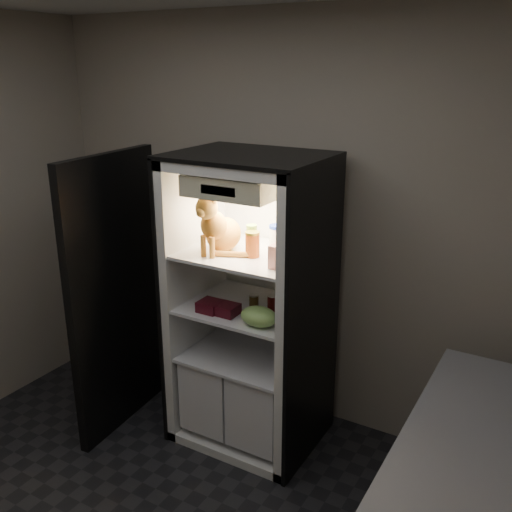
{
  "coord_description": "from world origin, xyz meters",
  "views": [
    {
      "loc": [
        1.68,
        -1.45,
        2.37
      ],
      "look_at": [
        0.06,
        1.32,
        1.28
      ],
      "focal_mm": 40.0,
      "sensor_mm": 36.0,
      "label": 1
    }
  ],
  "objects_px": {
    "soda_can_a": "(284,301)",
    "condiment_jar": "(254,300)",
    "salsa_jar": "(252,244)",
    "pepper_jar": "(290,240)",
    "parmesan_shaker": "(252,238)",
    "cream_carton": "(277,257)",
    "soda_can_c": "(272,304)",
    "refrigerator": "(253,323)",
    "mayo_tub": "(277,236)",
    "grape_bag": "(259,316)",
    "berry_box_left": "(210,306)",
    "tabby_cat": "(219,229)",
    "soda_can_b": "(292,307)",
    "berry_box_right": "(227,310)"
  },
  "relations": [
    {
      "from": "tabby_cat",
      "to": "pepper_jar",
      "type": "relative_size",
      "value": 1.94
    },
    {
      "from": "refrigerator",
      "to": "berry_box_right",
      "type": "bearing_deg",
      "value": -98.48
    },
    {
      "from": "mayo_tub",
      "to": "cream_carton",
      "type": "height_order",
      "value": "mayo_tub"
    },
    {
      "from": "soda_can_c",
      "to": "refrigerator",
      "type": "bearing_deg",
      "value": 156.58
    },
    {
      "from": "salsa_jar",
      "to": "berry_box_right",
      "type": "relative_size",
      "value": 1.22
    },
    {
      "from": "mayo_tub",
      "to": "tabby_cat",
      "type": "bearing_deg",
      "value": -133.46
    },
    {
      "from": "soda_can_c",
      "to": "salsa_jar",
      "type": "bearing_deg",
      "value": -160.69
    },
    {
      "from": "soda_can_a",
      "to": "berry_box_left",
      "type": "relative_size",
      "value": 0.92
    },
    {
      "from": "soda_can_c",
      "to": "berry_box_left",
      "type": "bearing_deg",
      "value": -153.93
    },
    {
      "from": "parmesan_shaker",
      "to": "cream_carton",
      "type": "bearing_deg",
      "value": -33.48
    },
    {
      "from": "pepper_jar",
      "to": "cream_carton",
      "type": "height_order",
      "value": "pepper_jar"
    },
    {
      "from": "soda_can_c",
      "to": "berry_box_right",
      "type": "xyz_separation_m",
      "value": [
        -0.22,
        -0.16,
        -0.03
      ]
    },
    {
      "from": "pepper_jar",
      "to": "berry_box_right",
      "type": "bearing_deg",
      "value": -141.56
    },
    {
      "from": "salsa_jar",
      "to": "condiment_jar",
      "type": "height_order",
      "value": "salsa_jar"
    },
    {
      "from": "refrigerator",
      "to": "soda_can_a",
      "type": "height_order",
      "value": "refrigerator"
    },
    {
      "from": "grape_bag",
      "to": "soda_can_c",
      "type": "bearing_deg",
      "value": 94.92
    },
    {
      "from": "berry_box_right",
      "to": "condiment_jar",
      "type": "bearing_deg",
      "value": 67.24
    },
    {
      "from": "grape_bag",
      "to": "berry_box_left",
      "type": "distance_m",
      "value": 0.36
    },
    {
      "from": "parmesan_shaker",
      "to": "berry_box_left",
      "type": "bearing_deg",
      "value": -130.97
    },
    {
      "from": "tabby_cat",
      "to": "berry_box_right",
      "type": "xyz_separation_m",
      "value": [
        0.11,
        -0.08,
        -0.46
      ]
    },
    {
      "from": "parmesan_shaker",
      "to": "grape_bag",
      "type": "relative_size",
      "value": 0.75
    },
    {
      "from": "pepper_jar",
      "to": "soda_can_a",
      "type": "height_order",
      "value": "pepper_jar"
    },
    {
      "from": "soda_can_a",
      "to": "grape_bag",
      "type": "relative_size",
      "value": 0.53
    },
    {
      "from": "parmesan_shaker",
      "to": "pepper_jar",
      "type": "bearing_deg",
      "value": 9.55
    },
    {
      "from": "cream_carton",
      "to": "soda_can_b",
      "type": "height_order",
      "value": "cream_carton"
    },
    {
      "from": "refrigerator",
      "to": "salsa_jar",
      "type": "height_order",
      "value": "refrigerator"
    },
    {
      "from": "salsa_jar",
      "to": "pepper_jar",
      "type": "height_order",
      "value": "pepper_jar"
    },
    {
      "from": "tabby_cat",
      "to": "mayo_tub",
      "type": "bearing_deg",
      "value": 48.42
    },
    {
      "from": "tabby_cat",
      "to": "condiment_jar",
      "type": "height_order",
      "value": "tabby_cat"
    },
    {
      "from": "tabby_cat",
      "to": "cream_carton",
      "type": "height_order",
      "value": "tabby_cat"
    },
    {
      "from": "berry_box_left",
      "to": "grape_bag",
      "type": "bearing_deg",
      "value": -3.96
    },
    {
      "from": "salsa_jar",
      "to": "grape_bag",
      "type": "relative_size",
      "value": 0.68
    },
    {
      "from": "grape_bag",
      "to": "tabby_cat",
      "type": "bearing_deg",
      "value": 160.85
    },
    {
      "from": "soda_can_a",
      "to": "soda_can_c",
      "type": "distance_m",
      "value": 0.08
    },
    {
      "from": "grape_bag",
      "to": "soda_can_a",
      "type": "bearing_deg",
      "value": 84.89
    },
    {
      "from": "soda_can_a",
      "to": "condiment_jar",
      "type": "distance_m",
      "value": 0.19
    },
    {
      "from": "condiment_jar",
      "to": "berry_box_left",
      "type": "distance_m",
      "value": 0.27
    },
    {
      "from": "mayo_tub",
      "to": "soda_can_b",
      "type": "xyz_separation_m",
      "value": [
        0.2,
        -0.17,
        -0.36
      ]
    },
    {
      "from": "pepper_jar",
      "to": "soda_can_c",
      "type": "height_order",
      "value": "pepper_jar"
    },
    {
      "from": "salsa_jar",
      "to": "soda_can_b",
      "type": "xyz_separation_m",
      "value": [
        0.23,
        0.07,
        -0.37
      ]
    },
    {
      "from": "cream_carton",
      "to": "berry_box_left",
      "type": "xyz_separation_m",
      "value": [
        -0.44,
        -0.02,
        -0.38
      ]
    },
    {
      "from": "mayo_tub",
      "to": "berry_box_left",
      "type": "height_order",
      "value": "mayo_tub"
    },
    {
      "from": "mayo_tub",
      "to": "berry_box_left",
      "type": "relative_size",
      "value": 1.08
    },
    {
      "from": "soda_can_b",
      "to": "soda_can_c",
      "type": "relative_size",
      "value": 1.02
    },
    {
      "from": "mayo_tub",
      "to": "grape_bag",
      "type": "distance_m",
      "value": 0.54
    },
    {
      "from": "parmesan_shaker",
      "to": "soda_can_a",
      "type": "height_order",
      "value": "parmesan_shaker"
    },
    {
      "from": "berry_box_right",
      "to": "tabby_cat",
      "type": "bearing_deg",
      "value": 142.08
    },
    {
      "from": "parmesan_shaker",
      "to": "cream_carton",
      "type": "relative_size",
      "value": 1.26
    },
    {
      "from": "parmesan_shaker",
      "to": "cream_carton",
      "type": "xyz_separation_m",
      "value": [
        0.27,
        -0.18,
        -0.02
      ]
    },
    {
      "from": "pepper_jar",
      "to": "berry_box_right",
      "type": "distance_m",
      "value": 0.56
    }
  ]
}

